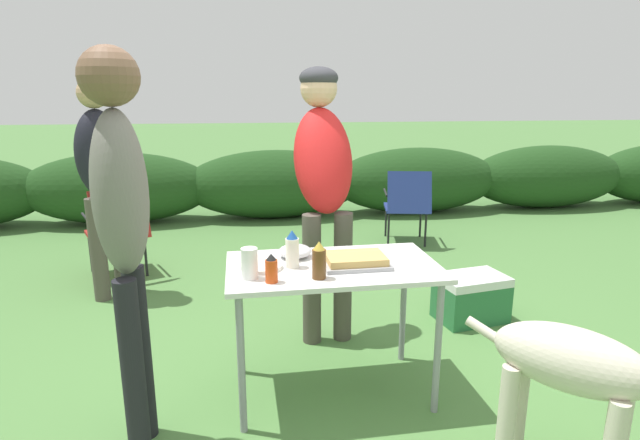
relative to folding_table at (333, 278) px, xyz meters
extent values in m
plane|color=#4C7A3D|center=(0.00, 0.00, -0.66)|extent=(60.00, 60.00, 0.00)
ellipsoid|color=#1E4219|center=(-2.00, 4.20, -0.21)|extent=(2.40, 0.90, 0.91)
ellipsoid|color=#1E4219|center=(0.00, 4.20, -0.21)|extent=(2.40, 0.90, 0.91)
ellipsoid|color=#1E4219|center=(2.00, 4.20, -0.21)|extent=(2.40, 0.90, 0.91)
ellipsoid|color=#1E4219|center=(4.00, 4.20, -0.21)|extent=(2.40, 0.90, 0.91)
cube|color=silver|center=(0.00, 0.00, 0.06)|extent=(1.10, 0.64, 0.02)
cylinder|color=gray|center=(-0.49, -0.27, -0.31)|extent=(0.04, 0.04, 0.71)
cylinder|color=gray|center=(0.49, -0.27, -0.31)|extent=(0.04, 0.04, 0.71)
cylinder|color=gray|center=(-0.49, 0.27, -0.31)|extent=(0.04, 0.04, 0.71)
cylinder|color=gray|center=(0.49, 0.27, -0.31)|extent=(0.04, 0.04, 0.71)
cube|color=#9E9EA3|center=(0.11, -0.03, 0.09)|extent=(0.34, 0.25, 0.02)
cube|color=tan|center=(0.11, -0.03, 0.11)|extent=(0.30, 0.22, 0.04)
cylinder|color=white|center=(-0.37, 0.00, 0.09)|extent=(0.21, 0.21, 0.02)
ellipsoid|color=silver|center=(-0.18, 0.15, 0.11)|extent=(0.18, 0.18, 0.07)
cylinder|color=white|center=(-0.43, -0.14, 0.15)|extent=(0.08, 0.08, 0.15)
cylinder|color=brown|center=(-0.10, -0.19, 0.15)|extent=(0.07, 0.07, 0.14)
cone|color=gold|center=(-0.10, -0.19, 0.24)|extent=(0.06, 0.06, 0.04)
cylinder|color=silver|center=(-0.21, -0.01, 0.15)|extent=(0.07, 0.07, 0.15)
cone|color=#194793|center=(-0.21, -0.01, 0.25)|extent=(0.06, 0.06, 0.04)
cylinder|color=#CC4214|center=(-0.33, -0.20, 0.13)|extent=(0.06, 0.06, 0.11)
cone|color=black|center=(-0.33, -0.20, 0.20)|extent=(0.05, 0.05, 0.03)
cylinder|color=#4C473D|center=(-0.02, 0.60, -0.23)|extent=(0.12, 0.12, 0.87)
cylinder|color=#4C473D|center=(0.18, 0.61, -0.23)|extent=(0.12, 0.12, 0.87)
ellipsoid|color=red|center=(0.07, 0.73, 0.53)|extent=(0.41, 0.54, 0.76)
sphere|color=#DBAD89|center=(0.07, 0.87, 0.98)|extent=(0.24, 0.24, 0.24)
ellipsoid|color=#333338|center=(0.07, 0.87, 1.05)|extent=(0.25, 0.25, 0.14)
cylinder|color=#4C473D|center=(-1.59, 1.57, -0.25)|extent=(0.12, 0.12, 0.83)
cylinder|color=#4C473D|center=(-1.47, 1.74, -0.25)|extent=(0.12, 0.12, 0.83)
ellipsoid|color=black|center=(-1.53, 1.66, 0.51)|extent=(0.45, 0.48, 0.67)
sphere|color=tan|center=(-1.53, 1.66, 0.96)|extent=(0.23, 0.23, 0.23)
cylinder|color=black|center=(-0.95, -0.39, -0.23)|extent=(0.10, 0.10, 0.86)
cylinder|color=black|center=(-0.95, -0.22, -0.23)|extent=(0.10, 0.10, 0.86)
ellipsoid|color=slate|center=(-0.95, -0.30, 0.54)|extent=(0.22, 0.31, 0.69)
sphere|color=brown|center=(-0.95, -0.30, 1.01)|extent=(0.24, 0.24, 0.24)
cylinder|color=beige|center=(0.75, -0.59, -0.41)|extent=(0.07, 0.07, 0.50)
cylinder|color=beige|center=(0.63, -0.71, -0.41)|extent=(0.07, 0.07, 0.50)
cylinder|color=beige|center=(1.02, -0.89, -0.41)|extent=(0.07, 0.07, 0.50)
ellipsoid|color=beige|center=(0.82, -0.80, -0.10)|extent=(0.61, 0.63, 0.27)
cylinder|color=beige|center=(0.59, -0.55, -0.09)|extent=(0.16, 0.17, 0.11)
cube|color=maroon|center=(-1.59, 2.18, -0.28)|extent=(0.61, 0.61, 0.03)
cube|color=maroon|center=(-1.48, 1.93, -0.05)|extent=(0.49, 0.33, 0.44)
cylinder|color=black|center=(-1.70, 1.92, -0.47)|extent=(0.02, 0.02, 0.38)
cylinder|color=black|center=(-1.33, 2.08, -0.47)|extent=(0.02, 0.02, 0.38)
cylinder|color=black|center=(-1.86, 2.29, -0.47)|extent=(0.02, 0.02, 0.38)
cylinder|color=black|center=(-1.49, 2.45, -0.47)|extent=(0.02, 0.02, 0.38)
cylinder|color=black|center=(-1.80, 2.09, -0.10)|extent=(0.19, 0.39, 0.02)
cylinder|color=black|center=(-1.38, 2.28, -0.10)|extent=(0.19, 0.39, 0.02)
cube|color=navy|center=(1.36, 2.78, -0.28)|extent=(0.55, 0.55, 0.03)
cube|color=navy|center=(1.30, 2.51, -0.05)|extent=(0.48, 0.26, 0.44)
cylinder|color=black|center=(1.12, 2.63, -0.47)|extent=(0.02, 0.02, 0.38)
cylinder|color=black|center=(1.51, 2.55, -0.47)|extent=(0.02, 0.02, 0.38)
cylinder|color=black|center=(1.21, 3.02, -0.47)|extent=(0.02, 0.02, 0.38)
cylinder|color=black|center=(1.60, 2.94, -0.47)|extent=(0.02, 0.02, 0.38)
cylinder|color=black|center=(1.14, 2.83, -0.10)|extent=(0.11, 0.41, 0.02)
cylinder|color=black|center=(1.59, 2.73, -0.10)|extent=(0.11, 0.41, 0.02)
cube|color=#286B3D|center=(1.17, 0.74, -0.52)|extent=(0.52, 0.39, 0.28)
cube|color=silver|center=(1.17, 0.74, -0.35)|extent=(0.52, 0.39, 0.06)
camera|label=1|loc=(-0.47, -2.43, 0.93)|focal=28.00mm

